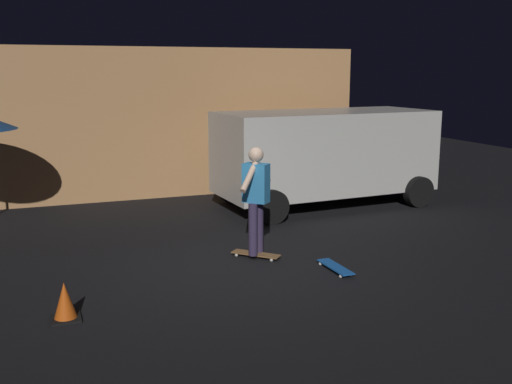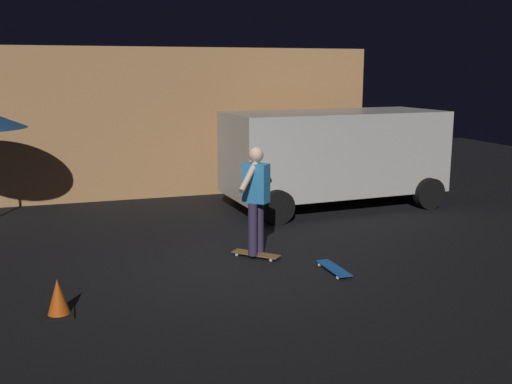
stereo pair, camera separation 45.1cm
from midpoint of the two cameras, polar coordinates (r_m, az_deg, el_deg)
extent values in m
plane|color=black|center=(8.90, 0.20, -7.38)|extent=(28.00, 28.00, 0.00)
cube|color=tan|center=(15.76, -13.21, 6.88)|extent=(12.13, 4.39, 3.39)
cube|color=silver|center=(12.92, 8.42, 3.81)|extent=(4.72, 2.22, 1.70)
cube|color=black|center=(14.15, 16.53, 5.55)|extent=(0.18, 1.75, 0.64)
cylinder|color=black|center=(14.79, 12.30, 1.31)|extent=(0.67, 0.27, 0.66)
cylinder|color=black|center=(13.23, 17.05, -0.13)|extent=(0.67, 0.27, 0.66)
cylinder|color=black|center=(13.19, -0.45, 0.35)|extent=(0.67, 0.27, 0.66)
cylinder|color=black|center=(11.40, 3.15, -1.44)|extent=(0.67, 0.27, 0.66)
cube|color=olive|center=(9.43, 1.38, -5.91)|extent=(0.69, 0.69, 0.02)
sphere|color=silver|center=(9.39, 3.26, -6.22)|extent=(0.05, 0.05, 0.05)
sphere|color=silver|center=(9.24, 2.82, -6.51)|extent=(0.05, 0.05, 0.05)
sphere|color=silver|center=(9.64, -0.01, -5.73)|extent=(0.05, 0.05, 0.05)
sphere|color=silver|center=(9.50, -0.48, -6.00)|extent=(0.05, 0.05, 0.05)
cube|color=#1959B2|center=(8.88, 8.84, -7.16)|extent=(0.23, 0.79, 0.02)
sphere|color=silver|center=(8.68, 10.28, -7.89)|extent=(0.05, 0.05, 0.05)
sphere|color=silver|center=(8.60, 9.28, -8.04)|extent=(0.05, 0.05, 0.05)
sphere|color=silver|center=(9.18, 8.42, -6.75)|extent=(0.05, 0.05, 0.05)
sphere|color=silver|center=(9.10, 7.46, -6.88)|extent=(0.05, 0.05, 0.05)
cylinder|color=#382D4C|center=(9.41, 1.69, -3.29)|extent=(0.14, 0.14, 0.82)
cylinder|color=#382D4C|center=(9.21, 1.08, -3.60)|extent=(0.14, 0.14, 0.82)
cube|color=#338CCC|center=(9.15, 1.41, 0.85)|extent=(0.42, 0.42, 0.60)
sphere|color=beige|center=(9.08, 1.42, 3.55)|extent=(0.23, 0.23, 0.23)
cylinder|color=beige|center=(9.32, 2.01, 1.98)|extent=(0.45, 0.45, 0.46)
cylinder|color=beige|center=(8.93, 0.79, 1.57)|extent=(0.45, 0.45, 0.46)
cube|color=black|center=(7.62, -16.56, -11.10)|extent=(0.34, 0.34, 0.03)
cone|color=#EA5914|center=(7.54, -16.65, -9.59)|extent=(0.28, 0.28, 0.46)
camera|label=1|loc=(0.23, -88.59, 0.29)|focal=42.11mm
camera|label=2|loc=(0.23, 91.41, -0.29)|focal=42.11mm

